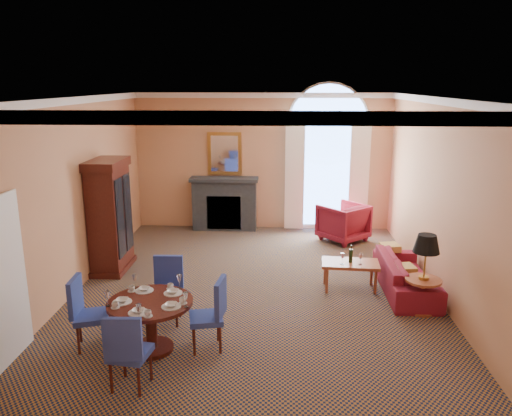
{
  "coord_description": "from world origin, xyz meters",
  "views": [
    {
      "loc": [
        0.42,
        -7.92,
        3.43
      ],
      "look_at": [
        0.0,
        0.5,
        1.3
      ],
      "focal_mm": 35.0,
      "sensor_mm": 36.0,
      "label": 1
    }
  ],
  "objects_px": {
    "coffee_table": "(350,265)",
    "dining_table": "(151,313)",
    "armchair": "(343,222)",
    "armoire": "(110,218)",
    "side_table": "(425,263)",
    "sofa": "(406,275)"
  },
  "relations": [
    {
      "from": "coffee_table",
      "to": "dining_table",
      "type": "bearing_deg",
      "value": -138.76
    },
    {
      "from": "dining_table",
      "to": "armchair",
      "type": "height_order",
      "value": "dining_table"
    },
    {
      "from": "armoire",
      "to": "armchair",
      "type": "relative_size",
      "value": 2.27
    },
    {
      "from": "armoire",
      "to": "side_table",
      "type": "height_order",
      "value": "armoire"
    },
    {
      "from": "armoire",
      "to": "sofa",
      "type": "distance_m",
      "value": 5.37
    },
    {
      "from": "dining_table",
      "to": "side_table",
      "type": "distance_m",
      "value": 4.06
    },
    {
      "from": "armoire",
      "to": "coffee_table",
      "type": "relative_size",
      "value": 2.11
    },
    {
      "from": "sofa",
      "to": "side_table",
      "type": "xyz_separation_m",
      "value": [
        0.05,
        -0.82,
        0.51
      ]
    },
    {
      "from": "dining_table",
      "to": "armchair",
      "type": "xyz_separation_m",
      "value": [
        3.06,
        4.86,
        -0.11
      ]
    },
    {
      "from": "sofa",
      "to": "coffee_table",
      "type": "relative_size",
      "value": 1.98
    },
    {
      "from": "sofa",
      "to": "armchair",
      "type": "xyz_separation_m",
      "value": [
        -0.73,
        2.74,
        0.13
      ]
    },
    {
      "from": "dining_table",
      "to": "sofa",
      "type": "distance_m",
      "value": 4.35
    },
    {
      "from": "armchair",
      "to": "coffee_table",
      "type": "xyz_separation_m",
      "value": [
        -0.2,
        -2.72,
        0.02
      ]
    },
    {
      "from": "sofa",
      "to": "coffee_table",
      "type": "distance_m",
      "value": 0.95
    },
    {
      "from": "armoire",
      "to": "dining_table",
      "type": "relative_size",
      "value": 1.88
    },
    {
      "from": "armoire",
      "to": "sofa",
      "type": "xyz_separation_m",
      "value": [
        5.27,
        -0.76,
        -0.72
      ]
    },
    {
      "from": "armchair",
      "to": "dining_table",
      "type": "bearing_deg",
      "value": 16.49
    },
    {
      "from": "sofa",
      "to": "armoire",
      "type": "bearing_deg",
      "value": 81.85
    },
    {
      "from": "armoire",
      "to": "side_table",
      "type": "distance_m",
      "value": 5.55
    },
    {
      "from": "armchair",
      "to": "side_table",
      "type": "xyz_separation_m",
      "value": [
        0.78,
        -3.56,
        0.38
      ]
    },
    {
      "from": "armoire",
      "to": "side_table",
      "type": "xyz_separation_m",
      "value": [
        5.32,
        -1.58,
        -0.21
      ]
    },
    {
      "from": "armoire",
      "to": "dining_table",
      "type": "bearing_deg",
      "value": -62.81
    }
  ]
}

